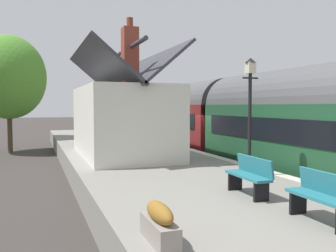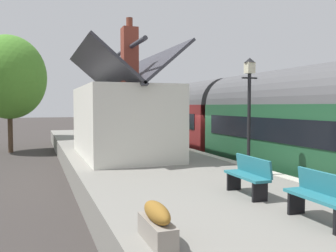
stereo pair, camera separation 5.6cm
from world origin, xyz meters
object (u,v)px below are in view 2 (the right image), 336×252
(bench_near_building, at_px, (115,130))
(lamp_post_platform, at_px, (249,93))
(station_building, at_px, (123,118))
(bench_mid_platform, at_px, (106,128))
(planter_by_door, at_px, (157,223))
(tree_far_left, at_px, (9,77))
(bench_platform_end, at_px, (321,196))
(planter_corner_building, at_px, (115,129))
(train, at_px, (286,125))
(bench_by_lamp, at_px, (249,175))
(planter_edge_near, at_px, (134,132))

(bench_near_building, distance_m, lamp_post_platform, 13.99)
(station_building, relative_size, bench_mid_platform, 4.72)
(planter_by_door, distance_m, tree_far_left, 20.08)
(bench_mid_platform, height_order, lamp_post_platform, lamp_post_platform)
(bench_platform_end, xyz_separation_m, lamp_post_platform, (4.07, -1.17, 1.94))
(planter_corner_building, bearing_deg, train, -168.30)
(planter_by_door, bearing_deg, lamp_post_platform, -46.57)
(bench_platform_end, bearing_deg, planter_corner_building, -2.50)
(planter_corner_building, bearing_deg, bench_mid_platform, 148.05)
(bench_platform_end, height_order, planter_corner_building, bench_platform_end)
(bench_near_building, relative_size, planter_corner_building, 1.46)
(bench_by_lamp, bearing_deg, planter_corner_building, -3.09)
(bench_mid_platform, bearing_deg, planter_corner_building, -31.95)
(bench_near_building, height_order, bench_mid_platform, same)
(lamp_post_platform, bearing_deg, station_building, 24.48)
(planter_by_door, bearing_deg, tree_far_left, 9.30)
(train, bearing_deg, tree_far_left, 37.47)
(station_building, bearing_deg, bench_mid_platform, -6.98)
(bench_near_building, xyz_separation_m, lamp_post_platform, (-13.82, -1.05, 1.94))
(station_building, height_order, planter_corner_building, station_building)
(bench_mid_platform, distance_m, planter_edge_near, 4.17)
(bench_by_lamp, relative_size, bench_mid_platform, 1.01)
(station_building, height_order, planter_by_door, station_building)
(bench_near_building, distance_m, bench_mid_platform, 2.30)
(planter_by_door, bearing_deg, planter_corner_building, -10.31)
(bench_near_building, relative_size, planter_by_door, 1.40)
(planter_corner_building, xyz_separation_m, lamp_post_platform, (-17.64, -0.22, 2.10))
(train, xyz_separation_m, planter_edge_near, (9.93, 3.27, -0.87))
(planter_edge_near, bearing_deg, planter_by_door, 166.38)
(train, height_order, tree_far_left, tree_far_left)
(train, distance_m, bench_platform_end, 7.49)
(tree_far_left, bearing_deg, planter_by_door, -170.70)
(planter_corner_building, bearing_deg, station_building, 169.51)
(bench_platform_end, xyz_separation_m, bench_near_building, (17.88, -0.11, 0.00))
(planter_by_door, relative_size, planter_edge_near, 1.14)
(bench_near_building, height_order, tree_far_left, tree_far_left)
(bench_platform_end, distance_m, planter_corner_building, 21.73)
(bench_platform_end, height_order, planter_by_door, bench_platform_end)
(planter_corner_building, bearing_deg, bench_platform_end, 177.50)
(planter_edge_near, bearing_deg, lamp_post_platform, -178.70)
(bench_platform_end, bearing_deg, bench_by_lamp, 3.05)
(bench_platform_end, relative_size, planter_edge_near, 1.58)
(bench_near_building, height_order, planter_corner_building, bench_near_building)
(planter_by_door, bearing_deg, planter_edge_near, -13.62)
(train, height_order, bench_near_building, train)
(bench_by_lamp, xyz_separation_m, bench_mid_platform, (18.09, -0.11, 0.00))
(bench_by_lamp, relative_size, bench_near_building, 1.00)
(bench_mid_platform, bearing_deg, bench_by_lamp, 179.66)
(bench_by_lamp, height_order, lamp_post_platform, lamp_post_platform)
(train, distance_m, station_building, 6.41)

